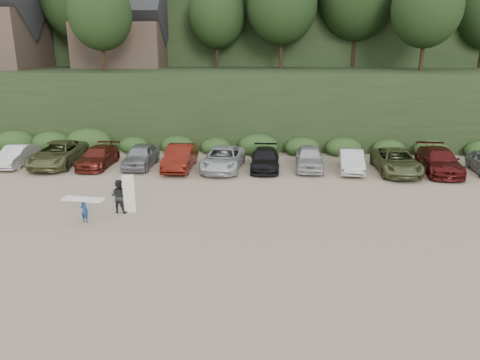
{
  "coord_description": "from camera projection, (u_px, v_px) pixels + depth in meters",
  "views": [
    {
      "loc": [
        2.14,
        -20.8,
        8.46
      ],
      "look_at": [
        0.49,
        3.0,
        1.3
      ],
      "focal_mm": 35.0,
      "sensor_mm": 36.0,
      "label": 1
    }
  ],
  "objects": [
    {
      "name": "ground",
      "position": [
        226.0,
        224.0,
        22.45
      ],
      "size": [
        120.0,
        120.0,
        0.0
      ],
      "primitive_type": "plane",
      "color": "tan",
      "rests_on": "ground"
    },
    {
      "name": "hillside_backdrop",
      "position": [
        253.0,
        15.0,
        53.57
      ],
      "size": [
        90.0,
        41.5,
        28.0
      ],
      "color": "black",
      "rests_on": "ground"
    },
    {
      "name": "child_surfer",
      "position": [
        84.0,
        206.0,
        22.45
      ],
      "size": [
        2.05,
        0.81,
        1.2
      ],
      "color": "navy",
      "rests_on": "ground"
    },
    {
      "name": "parked_cars",
      "position": [
        249.0,
        158.0,
        31.68
      ],
      "size": [
        39.85,
        6.05,
        1.64
      ],
      "color": "#B5B5BA",
      "rests_on": "ground"
    },
    {
      "name": "adult_surfer",
      "position": [
        120.0,
        196.0,
        23.67
      ],
      "size": [
        1.33,
        0.76,
        2.05
      ],
      "color": "black",
      "rests_on": "ground"
    }
  ]
}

